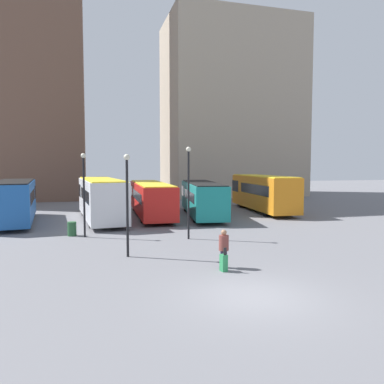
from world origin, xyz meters
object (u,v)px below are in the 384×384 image
bus_0 (15,200)px  trash_bin (72,229)px  bus_2 (151,198)px  bus_3 (202,197)px  lamp_post_0 (84,187)px  lamp_post_2 (189,185)px  lamp_post_1 (127,196)px  bus_4 (262,192)px  suitcase (224,263)px  traveler (224,245)px  bus_1 (101,198)px

bus_0 → trash_bin: 7.89m
bus_2 → bus_3: (4.15, -1.29, 0.02)m
lamp_post_0 → lamp_post_2: lamp_post_2 is taller
bus_3 → lamp_post_1: (-7.44, -12.64, 1.31)m
bus_3 → bus_4: bus_4 is taller
bus_4 → trash_bin: bearing=121.1°
suitcase → traveler: bearing=-28.9°
bus_1 → lamp_post_0: lamp_post_0 is taller
bus_0 → bus_2: (10.32, 1.30, -0.16)m
bus_3 → lamp_post_0: size_ratio=2.32×
suitcase → bus_0: bearing=24.5°
lamp_post_1 → lamp_post_2: 5.08m
bus_1 → traveler: bearing=-168.6°
bus_0 → lamp_post_1: size_ratio=2.17×
bus_4 → bus_3: bearing=109.7°
lamp_post_0 → bus_0: bearing=125.2°
bus_4 → suitcase: bus_4 is taller
bus_4 → trash_bin: size_ratio=13.24×
lamp_post_0 → trash_bin: lamp_post_0 is taller
lamp_post_1 → bus_2: bearing=76.7°
suitcase → lamp_post_0: lamp_post_0 is taller
traveler → bus_4: bearing=-39.2°
bus_1 → bus_4: size_ratio=1.01×
bus_3 → lamp_post_0: 11.92m
bus_0 → lamp_post_2: size_ratio=1.94×
bus_3 → trash_bin: 12.13m
bus_2 → traveler: 16.89m
bus_0 → traveler: bus_0 is taller
suitcase → lamp_post_1: lamp_post_1 is taller
lamp_post_2 → bus_0: bearing=139.4°
bus_3 → bus_4: size_ratio=1.02×
bus_0 → traveler: (10.68, -15.57, -0.74)m
bus_4 → lamp_post_0: 18.18m
bus_1 → bus_2: bus_1 is taller
traveler → lamp_post_0: lamp_post_0 is taller
bus_0 → lamp_post_2: bearing=-135.9°
bus_0 → traveler: bearing=-150.9°
bus_2 → lamp_post_2: bearing=-175.1°
suitcase → bus_2: bearing=-8.1°
traveler → bus_0: bearing=25.7°
lamp_post_0 → lamp_post_2: bearing=-20.3°
suitcase → lamp_post_1: size_ratio=0.21×
traveler → lamp_post_2: 6.67m
suitcase → lamp_post_1: 5.49m
bus_2 → bus_3: bearing=-105.1°
bus_2 → lamp_post_0: 10.06m
bus_2 → traveler: bearing=-176.7°
lamp_post_1 → trash_bin: 7.14m
bus_3 → traveler: bearing=175.1°
bus_2 → traveler: bus_2 is taller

